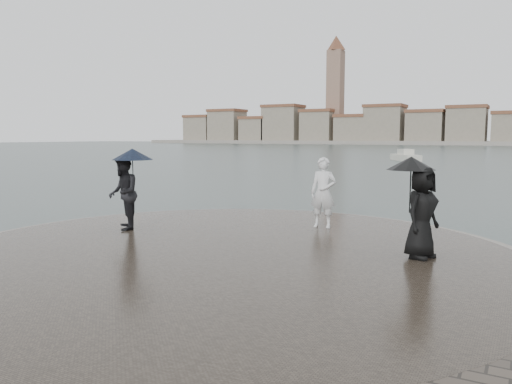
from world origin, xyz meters
The scene contains 8 objects.
ground centered at (0.00, 0.00, 0.00)m, with size 400.00×400.00×0.00m, color #2B3835.
kerb_ring centered at (0.00, 3.50, 0.16)m, with size 12.50×12.50×0.32m, color gray.
quay_tip centered at (0.00, 3.50, 0.18)m, with size 11.90×11.90×0.36m, color #2D261E.
statue centered at (0.78, 6.97, 1.27)m, with size 0.66×0.43×1.81m, color silver.
visitor_left centered at (-3.45, 4.28, 1.49)m, with size 1.33×1.19×2.04m.
visitor_right centered at (3.57, 4.84, 1.44)m, with size 1.13×1.07×1.95m.
far_skyline centered at (-6.29, 160.71, 5.61)m, with size 260.00×20.00×37.00m.
boats centered at (0.79, 47.56, 0.38)m, with size 19.97×11.93×1.50m.
Camera 1 is at (5.38, -4.99, 2.70)m, focal length 35.00 mm.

